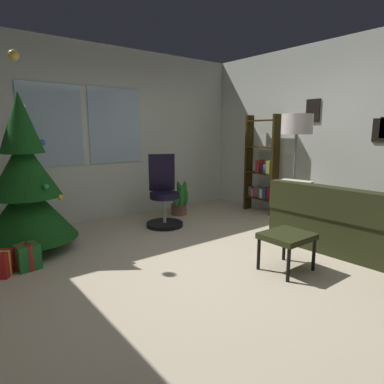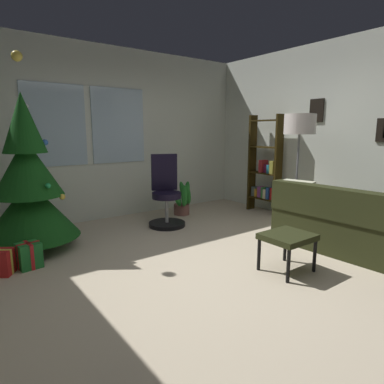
{
  "view_description": "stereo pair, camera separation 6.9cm",
  "coord_description": "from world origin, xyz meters",
  "px_view_note": "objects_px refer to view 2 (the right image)",
  "views": [
    {
      "loc": [
        -2.28,
        -2.44,
        1.45
      ],
      "look_at": [
        -0.26,
        0.16,
        0.84
      ],
      "focal_mm": 31.03,
      "sensor_mm": 36.0,
      "label": 1
    },
    {
      "loc": [
        -2.23,
        -2.48,
        1.45
      ],
      "look_at": [
        -0.26,
        0.16,
        0.84
      ],
      "focal_mm": 31.03,
      "sensor_mm": 36.0,
      "label": 2
    }
  ],
  "objects_px": {
    "office_chair": "(166,198)",
    "potted_plant": "(183,201)",
    "gift_box_green": "(29,255)",
    "holiday_tree": "(29,187)",
    "floor_lamp": "(300,130)",
    "couch": "(379,230)",
    "footstool": "(288,239)",
    "bookshelf": "(265,170)"
  },
  "relations": [
    {
      "from": "floor_lamp",
      "to": "footstool",
      "type": "bearing_deg",
      "value": -146.49
    },
    {
      "from": "footstool",
      "to": "floor_lamp",
      "type": "relative_size",
      "value": 0.29
    },
    {
      "from": "couch",
      "to": "bookshelf",
      "type": "bearing_deg",
      "value": 77.81
    },
    {
      "from": "office_chair",
      "to": "potted_plant",
      "type": "bearing_deg",
      "value": 32.3
    },
    {
      "from": "gift_box_green",
      "to": "floor_lamp",
      "type": "height_order",
      "value": "floor_lamp"
    },
    {
      "from": "potted_plant",
      "to": "couch",
      "type": "bearing_deg",
      "value": -74.58
    },
    {
      "from": "couch",
      "to": "footstool",
      "type": "relative_size",
      "value": 4.18
    },
    {
      "from": "footstool",
      "to": "bookshelf",
      "type": "xyz_separation_m",
      "value": [
        1.77,
        1.86,
        0.41
      ]
    },
    {
      "from": "couch",
      "to": "footstool",
      "type": "distance_m",
      "value": 1.34
    },
    {
      "from": "bookshelf",
      "to": "couch",
      "type": "bearing_deg",
      "value": -102.19
    },
    {
      "from": "bookshelf",
      "to": "floor_lamp",
      "type": "xyz_separation_m",
      "value": [
        -0.48,
        -1.01,
        0.7
      ]
    },
    {
      "from": "gift_box_green",
      "to": "office_chair",
      "type": "relative_size",
      "value": 0.26
    },
    {
      "from": "footstool",
      "to": "holiday_tree",
      "type": "bearing_deg",
      "value": 131.11
    },
    {
      "from": "gift_box_green",
      "to": "holiday_tree",
      "type": "bearing_deg",
      "value": 74.4
    },
    {
      "from": "couch",
      "to": "office_chair",
      "type": "relative_size",
      "value": 1.88
    },
    {
      "from": "couch",
      "to": "bookshelf",
      "type": "height_order",
      "value": "bookshelf"
    },
    {
      "from": "footstool",
      "to": "holiday_tree",
      "type": "distance_m",
      "value": 3.05
    },
    {
      "from": "bookshelf",
      "to": "floor_lamp",
      "type": "distance_m",
      "value": 1.32
    },
    {
      "from": "gift_box_green",
      "to": "potted_plant",
      "type": "xyz_separation_m",
      "value": [
        2.64,
        0.87,
        0.11
      ]
    },
    {
      "from": "floor_lamp",
      "to": "potted_plant",
      "type": "relative_size",
      "value": 2.79
    },
    {
      "from": "couch",
      "to": "potted_plant",
      "type": "bearing_deg",
      "value": 105.42
    },
    {
      "from": "holiday_tree",
      "to": "potted_plant",
      "type": "distance_m",
      "value": 2.55
    },
    {
      "from": "couch",
      "to": "gift_box_green",
      "type": "bearing_deg",
      "value": 149.43
    },
    {
      "from": "footstool",
      "to": "office_chair",
      "type": "distance_m",
      "value": 2.21
    },
    {
      "from": "gift_box_green",
      "to": "potted_plant",
      "type": "bearing_deg",
      "value": 18.35
    },
    {
      "from": "holiday_tree",
      "to": "floor_lamp",
      "type": "bearing_deg",
      "value": -23.49
    },
    {
      "from": "holiday_tree",
      "to": "office_chair",
      "type": "bearing_deg",
      "value": -2.02
    },
    {
      "from": "couch",
      "to": "bookshelf",
      "type": "distance_m",
      "value": 2.29
    },
    {
      "from": "floor_lamp",
      "to": "potted_plant",
      "type": "bearing_deg",
      "value": 114.7
    },
    {
      "from": "couch",
      "to": "footstool",
      "type": "height_order",
      "value": "couch"
    },
    {
      "from": "holiday_tree",
      "to": "potted_plant",
      "type": "bearing_deg",
      "value": 6.95
    },
    {
      "from": "couch",
      "to": "office_chair",
      "type": "distance_m",
      "value": 2.89
    },
    {
      "from": "couch",
      "to": "office_chair",
      "type": "height_order",
      "value": "office_chair"
    },
    {
      "from": "couch",
      "to": "office_chair",
      "type": "xyz_separation_m",
      "value": [
        -1.38,
        2.54,
        0.14
      ]
    },
    {
      "from": "footstool",
      "to": "office_chair",
      "type": "bearing_deg",
      "value": 92.32
    },
    {
      "from": "footstool",
      "to": "office_chair",
      "type": "xyz_separation_m",
      "value": [
        -0.09,
        2.2,
        0.08
      ]
    },
    {
      "from": "footstool",
      "to": "gift_box_green",
      "type": "xyz_separation_m",
      "value": [
        -2.14,
        1.7,
        -0.21
      ]
    },
    {
      "from": "office_chair",
      "to": "holiday_tree",
      "type": "bearing_deg",
      "value": 177.98
    },
    {
      "from": "gift_box_green",
      "to": "bookshelf",
      "type": "height_order",
      "value": "bookshelf"
    },
    {
      "from": "footstool",
      "to": "floor_lamp",
      "type": "xyz_separation_m",
      "value": [
        1.29,
        0.85,
        1.11
      ]
    },
    {
      "from": "office_chair",
      "to": "bookshelf",
      "type": "bearing_deg",
      "value": -10.47
    },
    {
      "from": "holiday_tree",
      "to": "potted_plant",
      "type": "xyz_separation_m",
      "value": [
        2.48,
        0.3,
        -0.54
      ]
    }
  ]
}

